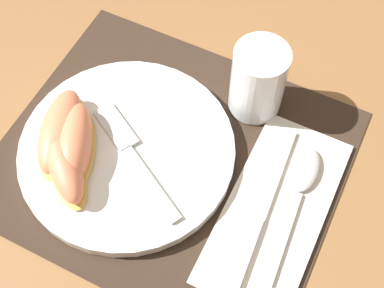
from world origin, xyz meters
TOP-DOWN VIEW (x-y plane):
  - ground_plane at (0.00, 0.00)m, footprint 3.00×3.00m
  - placemat at (0.00, 0.00)m, footprint 0.41×0.35m
  - plate at (-0.05, -0.02)m, footprint 0.26×0.26m
  - juice_glass at (0.06, 0.12)m, footprint 0.07×0.07m
  - napkin at (0.14, -0.01)m, footprint 0.11×0.24m
  - knife at (0.13, -0.01)m, footprint 0.03×0.21m
  - spoon at (0.16, 0.03)m, footprint 0.04×0.19m
  - fork at (-0.04, -0.03)m, footprint 0.17×0.11m
  - citrus_wedge_0 at (-0.13, -0.04)m, footprint 0.09×0.13m
  - citrus_wedge_1 at (-0.10, -0.05)m, footprint 0.09×0.12m
  - citrus_wedge_2 at (-0.09, -0.08)m, footprint 0.10×0.10m

SIDE VIEW (x-z plane):
  - ground_plane at x=0.00m, z-range 0.00..0.00m
  - placemat at x=0.00m, z-range 0.00..0.00m
  - napkin at x=0.14m, z-range 0.00..0.01m
  - knife at x=0.13m, z-range 0.01..0.01m
  - spoon at x=0.16m, z-range 0.01..0.02m
  - plate at x=-0.05m, z-range 0.00..0.02m
  - fork at x=-0.04m, z-range 0.02..0.02m
  - citrus_wedge_0 at x=-0.13m, z-range 0.02..0.06m
  - citrus_wedge_2 at x=-0.09m, z-range 0.02..0.06m
  - citrus_wedge_1 at x=-0.10m, z-range 0.02..0.06m
  - juice_glass at x=0.06m, z-range 0.00..0.10m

